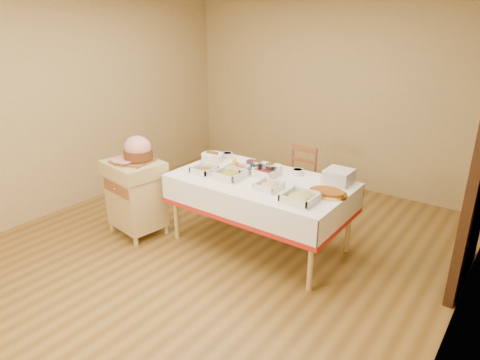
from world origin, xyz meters
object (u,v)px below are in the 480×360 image
object	(u,v)px
preserve_jar_right	(270,170)
bread_basket	(212,157)
ham_on_board	(137,151)
dining_chair	(297,181)
mustard_bottle	(234,163)
plate_stack	(339,176)
brass_platter	(328,193)
dining_table	(260,194)
preserve_jar_left	(258,167)
butcher_cart	(136,193)

from	to	relation	value
preserve_jar_right	bread_basket	size ratio (longest dim) A/B	0.48
ham_on_board	preserve_jar_right	distance (m)	1.43
dining_chair	mustard_bottle	xyz separation A→B (m)	(-0.33, -0.84, 0.39)
mustard_bottle	bread_basket	distance (m)	0.38
plate_stack	brass_platter	xyz separation A→B (m)	(0.05, -0.34, -0.05)
dining_table	preserve_jar_right	distance (m)	0.27
preserve_jar_left	ham_on_board	bearing A→B (deg)	-147.45
butcher_cart	dining_chair	world-z (taller)	dining_chair
ham_on_board	butcher_cart	bearing A→B (deg)	-141.93
preserve_jar_right	dining_table	bearing A→B (deg)	-92.05
ham_on_board	plate_stack	world-z (taller)	ham_on_board
preserve_jar_right	plate_stack	world-z (taller)	plate_stack
ham_on_board	brass_platter	size ratio (longest dim) A/B	1.18
dining_table	plate_stack	bearing A→B (deg)	27.84
butcher_cart	mustard_bottle	size ratio (longest dim) A/B	5.30
dining_chair	preserve_jar_right	size ratio (longest dim) A/B	7.13
preserve_jar_left	plate_stack	bearing A→B (deg)	14.25
dining_chair	bread_basket	distance (m)	1.10
dining_chair	preserve_jar_left	distance (m)	0.85
ham_on_board	preserve_jar_left	xyz separation A→B (m)	(1.09, 0.69, -0.15)
butcher_cart	plate_stack	world-z (taller)	plate_stack
butcher_cart	bread_basket	bearing A→B (deg)	55.13
dining_table	brass_platter	xyz separation A→B (m)	(0.74, 0.02, 0.18)
plate_stack	brass_platter	size ratio (longest dim) A/B	0.70
butcher_cart	preserve_jar_right	distance (m)	1.52
dining_chair	ham_on_board	bearing A→B (deg)	-128.67
preserve_jar_left	bread_basket	world-z (taller)	preserve_jar_left
butcher_cart	preserve_jar_right	world-z (taller)	preserve_jar_right
bread_basket	preserve_jar_right	bearing A→B (deg)	1.28
bread_basket	plate_stack	bearing A→B (deg)	8.32
bread_basket	brass_platter	size ratio (longest dim) A/B	0.68
plate_stack	dining_table	bearing A→B (deg)	-152.16
preserve_jar_right	bread_basket	xyz separation A→B (m)	(-0.77, -0.02, -0.01)
dining_table	plate_stack	xyz separation A→B (m)	(0.69, 0.36, 0.23)
mustard_bottle	dining_table	bearing A→B (deg)	-10.77
preserve_jar_right	mustard_bottle	distance (m)	0.41
dining_table	bread_basket	world-z (taller)	bread_basket
bread_basket	brass_platter	bearing A→B (deg)	-4.84
mustard_bottle	bread_basket	world-z (taller)	mustard_bottle
bread_basket	brass_platter	world-z (taller)	bread_basket
brass_platter	preserve_jar_left	bearing A→B (deg)	171.61
dining_table	preserve_jar_left	bearing A→B (deg)	132.34
preserve_jar_left	bread_basket	distance (m)	0.63
ham_on_board	brass_platter	bearing A→B (deg)	16.03
dining_chair	plate_stack	distance (m)	1.01
butcher_cart	ham_on_board	xyz separation A→B (m)	(0.04, 0.03, 0.49)
mustard_bottle	ham_on_board	bearing A→B (deg)	-143.60
ham_on_board	brass_platter	world-z (taller)	ham_on_board
ham_on_board	plate_stack	bearing A→B (deg)	25.28
butcher_cart	brass_platter	distance (m)	2.12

